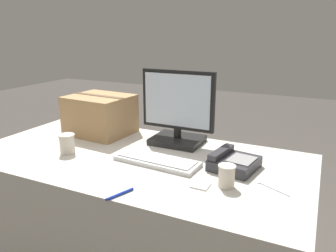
{
  "coord_description": "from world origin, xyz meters",
  "views": [
    {
      "loc": [
        0.86,
        -1.39,
        1.38
      ],
      "look_at": [
        0.13,
        0.13,
        0.88
      ],
      "focal_mm": 35.0,
      "sensor_mm": 36.0,
      "label": 1
    }
  ],
  "objects_px": {
    "keyboard": "(157,160)",
    "paper_cup_left": "(67,144)",
    "paper_cup_right": "(227,176)",
    "spoon": "(267,186)",
    "cardboard_box": "(100,115)",
    "pen_marker": "(120,194)",
    "desk_phone": "(233,162)",
    "sticky_note_pad": "(201,185)",
    "monitor": "(178,114)"
  },
  "relations": [
    {
      "from": "paper_cup_left",
      "to": "paper_cup_right",
      "type": "distance_m",
      "value": 0.89
    },
    {
      "from": "paper_cup_left",
      "to": "pen_marker",
      "type": "relative_size",
      "value": 0.82
    },
    {
      "from": "spoon",
      "to": "paper_cup_left",
      "type": "bearing_deg",
      "value": 31.24
    },
    {
      "from": "cardboard_box",
      "to": "paper_cup_left",
      "type": "bearing_deg",
      "value": -81.52
    },
    {
      "from": "desk_phone",
      "to": "paper_cup_left",
      "type": "distance_m",
      "value": 0.89
    },
    {
      "from": "paper_cup_left",
      "to": "pen_marker",
      "type": "xyz_separation_m",
      "value": [
        0.52,
        -0.28,
        -0.05
      ]
    },
    {
      "from": "desk_phone",
      "to": "cardboard_box",
      "type": "xyz_separation_m",
      "value": [
        -0.92,
        0.18,
        0.09
      ]
    },
    {
      "from": "pen_marker",
      "to": "sticky_note_pad",
      "type": "relative_size",
      "value": 1.75
    },
    {
      "from": "pen_marker",
      "to": "sticky_note_pad",
      "type": "height_order",
      "value": "pen_marker"
    },
    {
      "from": "paper_cup_right",
      "to": "pen_marker",
      "type": "relative_size",
      "value": 0.76
    },
    {
      "from": "paper_cup_left",
      "to": "sticky_note_pad",
      "type": "bearing_deg",
      "value": -3.98
    },
    {
      "from": "cardboard_box",
      "to": "sticky_note_pad",
      "type": "relative_size",
      "value": 5.39
    },
    {
      "from": "pen_marker",
      "to": "spoon",
      "type": "bearing_deg",
      "value": 143.33
    },
    {
      "from": "monitor",
      "to": "pen_marker",
      "type": "bearing_deg",
      "value": -85.65
    },
    {
      "from": "desk_phone",
      "to": "paper_cup_right",
      "type": "distance_m",
      "value": 0.21
    },
    {
      "from": "monitor",
      "to": "paper_cup_right",
      "type": "height_order",
      "value": "monitor"
    },
    {
      "from": "spoon",
      "to": "pen_marker",
      "type": "xyz_separation_m",
      "value": [
        -0.53,
        -0.34,
        0.0
      ]
    },
    {
      "from": "spoon",
      "to": "cardboard_box",
      "type": "xyz_separation_m",
      "value": [
        -1.11,
        0.31,
        0.12
      ]
    },
    {
      "from": "paper_cup_right",
      "to": "spoon",
      "type": "bearing_deg",
      "value": 26.97
    },
    {
      "from": "paper_cup_left",
      "to": "paper_cup_right",
      "type": "height_order",
      "value": "paper_cup_left"
    },
    {
      "from": "keyboard",
      "to": "paper_cup_left",
      "type": "xyz_separation_m",
      "value": [
        -0.5,
        -0.09,
        0.04
      ]
    },
    {
      "from": "cardboard_box",
      "to": "spoon",
      "type": "bearing_deg",
      "value": -15.53
    },
    {
      "from": "keyboard",
      "to": "spoon",
      "type": "xyz_separation_m",
      "value": [
        0.55,
        -0.02,
        -0.01
      ]
    },
    {
      "from": "desk_phone",
      "to": "cardboard_box",
      "type": "height_order",
      "value": "cardboard_box"
    },
    {
      "from": "paper_cup_right",
      "to": "monitor",
      "type": "bearing_deg",
      "value": 134.59
    },
    {
      "from": "keyboard",
      "to": "paper_cup_left",
      "type": "relative_size",
      "value": 4.19
    },
    {
      "from": "monitor",
      "to": "paper_cup_right",
      "type": "distance_m",
      "value": 0.61
    },
    {
      "from": "paper_cup_left",
      "to": "keyboard",
      "type": "bearing_deg",
      "value": 10.06
    },
    {
      "from": "monitor",
      "to": "desk_phone",
      "type": "xyz_separation_m",
      "value": [
        0.4,
        -0.22,
        -0.15
      ]
    },
    {
      "from": "keyboard",
      "to": "sticky_note_pad",
      "type": "relative_size",
      "value": 6.01
    },
    {
      "from": "desk_phone",
      "to": "paper_cup_right",
      "type": "bearing_deg",
      "value": -73.59
    },
    {
      "from": "paper_cup_left",
      "to": "monitor",
      "type": "bearing_deg",
      "value": 41.23
    },
    {
      "from": "keyboard",
      "to": "sticky_note_pad",
      "type": "height_order",
      "value": "keyboard"
    },
    {
      "from": "desk_phone",
      "to": "pen_marker",
      "type": "relative_size",
      "value": 1.9
    },
    {
      "from": "paper_cup_left",
      "to": "spoon",
      "type": "distance_m",
      "value": 1.05
    },
    {
      "from": "cardboard_box",
      "to": "pen_marker",
      "type": "xyz_separation_m",
      "value": [
        0.58,
        -0.65,
        -0.12
      ]
    },
    {
      "from": "paper_cup_left",
      "to": "desk_phone",
      "type": "bearing_deg",
      "value": 12.44
    },
    {
      "from": "pen_marker",
      "to": "sticky_note_pad",
      "type": "distance_m",
      "value": 0.35
    },
    {
      "from": "paper_cup_right",
      "to": "spoon",
      "type": "relative_size",
      "value": 0.61
    },
    {
      "from": "paper_cup_right",
      "to": "cardboard_box",
      "type": "bearing_deg",
      "value": 157.77
    },
    {
      "from": "monitor",
      "to": "paper_cup_left",
      "type": "distance_m",
      "value": 0.64
    },
    {
      "from": "paper_cup_left",
      "to": "sticky_note_pad",
      "type": "xyz_separation_m",
      "value": [
        0.79,
        -0.06,
        -0.05
      ]
    },
    {
      "from": "monitor",
      "to": "cardboard_box",
      "type": "height_order",
      "value": "monitor"
    },
    {
      "from": "spoon",
      "to": "pen_marker",
      "type": "distance_m",
      "value": 0.63
    },
    {
      "from": "pen_marker",
      "to": "desk_phone",
      "type": "bearing_deg",
      "value": 163.97
    },
    {
      "from": "pen_marker",
      "to": "sticky_note_pad",
      "type": "bearing_deg",
      "value": 149.87
    },
    {
      "from": "desk_phone",
      "to": "monitor",
      "type": "bearing_deg",
      "value": 160.35
    },
    {
      "from": "desk_phone",
      "to": "sticky_note_pad",
      "type": "xyz_separation_m",
      "value": [
        -0.08,
        -0.25,
        -0.03
      ]
    },
    {
      "from": "keyboard",
      "to": "paper_cup_left",
      "type": "height_order",
      "value": "paper_cup_left"
    },
    {
      "from": "cardboard_box",
      "to": "sticky_note_pad",
      "type": "xyz_separation_m",
      "value": [
        0.85,
        -0.43,
        -0.12
      ]
    }
  ]
}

